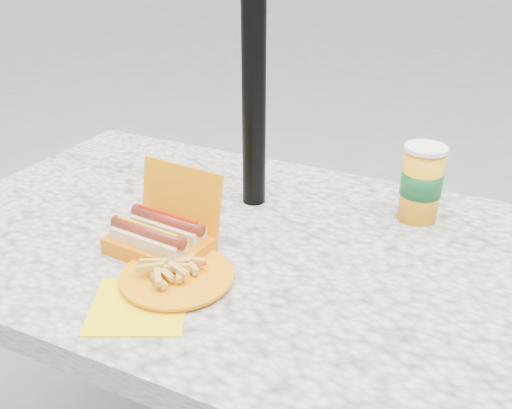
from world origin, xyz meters
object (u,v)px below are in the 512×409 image
at_px(fries_plate, 174,277).
at_px(soda_cup, 421,183).
at_px(hotdog_box, 161,236).
at_px(umbrella_pole, 254,40).

bearing_deg(fries_plate, soda_cup, 52.54).
distance_m(hotdog_box, fries_plate, 0.11).
bearing_deg(umbrella_pole, fries_plate, -87.16).
height_order(umbrella_pole, fries_plate, umbrella_pole).
height_order(umbrella_pole, hotdog_box, umbrella_pole).
xyz_separation_m(hotdog_box, fries_plate, (0.08, -0.08, -0.02)).
bearing_deg(hotdog_box, fries_plate, -39.35).
bearing_deg(fries_plate, hotdog_box, 135.24).
bearing_deg(umbrella_pole, hotdog_box, -102.46).
bearing_deg(fries_plate, umbrella_pole, 92.84).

